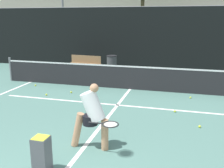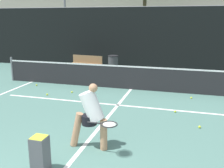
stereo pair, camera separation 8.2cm
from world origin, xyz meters
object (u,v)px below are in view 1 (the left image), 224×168
at_px(trash_bin, 112,65).
at_px(courtside_bench, 85,63).
at_px(player_practicing, 92,114).
at_px(ball_hopper, 42,154).
at_px(parked_car, 178,55).

bearing_deg(trash_bin, courtside_bench, 168.26).
height_order(player_practicing, courtside_bench, player_practicing).
bearing_deg(courtside_bench, ball_hopper, -67.96).
relative_size(ball_hopper, courtside_bench, 0.41).
relative_size(ball_hopper, parked_car, 0.16).
relative_size(courtside_bench, parked_car, 0.40).
distance_m(player_practicing, courtside_bench, 8.38).
relative_size(player_practicing, courtside_bench, 0.85).
height_order(courtside_bench, trash_bin, trash_bin).
distance_m(player_practicing, parked_car, 11.48).
bearing_deg(ball_hopper, courtside_bench, 106.28).
relative_size(ball_hopper, trash_bin, 0.73).
bearing_deg(courtside_bench, player_practicing, -62.01).
bearing_deg(player_practicing, parked_car, 80.93).
relative_size(trash_bin, parked_car, 0.23).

